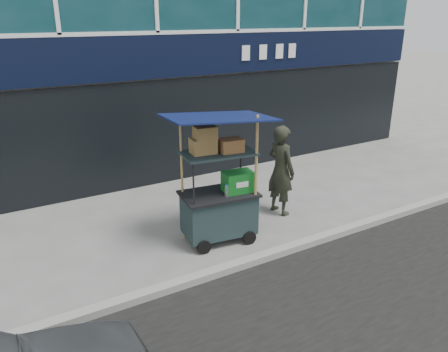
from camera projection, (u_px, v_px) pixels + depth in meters
ground at (257, 254)px, 7.29m from camera, size 80.00×80.00×0.00m
curb at (264, 257)px, 7.10m from camera, size 80.00×0.18×0.12m
vendor_cart at (220, 197)px, 7.50m from camera, size 1.84×1.42×2.31m
vendor_man at (281, 170)px, 8.54m from camera, size 0.51×0.71×1.80m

